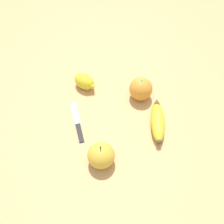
% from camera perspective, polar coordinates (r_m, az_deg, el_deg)
% --- Properties ---
extents(ground_plane, '(3.00, 3.00, 0.00)m').
position_cam_1_polar(ground_plane, '(0.92, 0.89, -1.32)').
color(ground_plane, tan).
extents(banana, '(0.18, 0.06, 0.04)m').
position_cam_1_polar(banana, '(0.90, 9.91, -1.92)').
color(banana, yellow).
rests_on(banana, ground_plane).
extents(orange, '(0.08, 0.08, 0.08)m').
position_cam_1_polar(orange, '(0.95, 6.30, 5.01)').
color(orange, orange).
rests_on(orange, ground_plane).
extents(apple, '(0.08, 0.08, 0.09)m').
position_cam_1_polar(apple, '(0.80, -2.39, -9.41)').
color(apple, gold).
rests_on(apple, ground_plane).
extents(lemon, '(0.10, 0.10, 0.06)m').
position_cam_1_polar(lemon, '(1.00, -6.01, 6.64)').
color(lemon, yellow).
rests_on(lemon, ground_plane).
extents(paring_knife, '(0.17, 0.06, 0.01)m').
position_cam_1_polar(paring_knife, '(0.91, -7.54, -2.34)').
color(paring_knife, silver).
rests_on(paring_knife, ground_plane).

